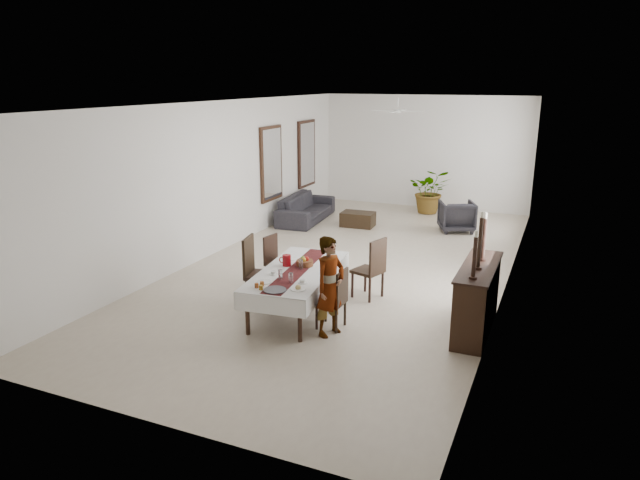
% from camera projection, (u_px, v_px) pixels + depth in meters
% --- Properties ---
extents(floor, '(6.00, 12.00, 0.00)m').
position_uv_depth(floor, '(351.00, 265.00, 11.52)').
color(floor, beige).
rests_on(floor, ground).
extents(ceiling, '(6.00, 12.00, 0.02)m').
position_uv_depth(ceiling, '(354.00, 103.00, 10.64)').
color(ceiling, white).
rests_on(ceiling, wall_back).
extents(wall_back, '(6.00, 0.02, 3.20)m').
position_uv_depth(wall_back, '(425.00, 152.00, 16.38)').
color(wall_back, white).
rests_on(wall_back, floor).
extents(wall_front, '(6.00, 0.02, 3.20)m').
position_uv_depth(wall_front, '(147.00, 287.00, 5.78)').
color(wall_front, white).
rests_on(wall_front, floor).
extents(wall_left, '(0.02, 12.00, 3.20)m').
position_uv_depth(wall_left, '(221.00, 177.00, 12.23)').
color(wall_left, white).
rests_on(wall_left, floor).
extents(wall_right, '(0.02, 12.00, 3.20)m').
position_uv_depth(wall_right, '(514.00, 200.00, 9.93)').
color(wall_right, white).
rests_on(wall_right, floor).
extents(dining_table_top, '(1.16, 2.30, 0.05)m').
position_uv_depth(dining_table_top, '(297.00, 272.00, 9.08)').
color(dining_table_top, black).
rests_on(dining_table_top, table_leg_fl).
extents(table_leg_fl, '(0.07, 0.07, 0.65)m').
position_uv_depth(table_leg_fl, '(247.00, 314.00, 8.32)').
color(table_leg_fl, black).
rests_on(table_leg_fl, floor).
extents(table_leg_fr, '(0.07, 0.07, 0.65)m').
position_uv_depth(table_leg_fr, '(300.00, 321.00, 8.09)').
color(table_leg_fr, black).
rests_on(table_leg_fr, floor).
extents(table_leg_bl, '(0.07, 0.07, 0.65)m').
position_uv_depth(table_leg_bl, '(296.00, 270.00, 10.25)').
color(table_leg_bl, black).
rests_on(table_leg_bl, floor).
extents(table_leg_br, '(0.07, 0.07, 0.65)m').
position_uv_depth(table_leg_br, '(339.00, 274.00, 10.02)').
color(table_leg_br, black).
rests_on(table_leg_br, floor).
extents(tablecloth_top, '(1.34, 2.49, 0.01)m').
position_uv_depth(tablecloth_top, '(297.00, 270.00, 9.07)').
color(tablecloth_top, silver).
rests_on(tablecloth_top, dining_table_top).
extents(tablecloth_drape_left, '(0.26, 2.37, 0.28)m').
position_uv_depth(tablecloth_drape_left, '(266.00, 275.00, 9.26)').
color(tablecloth_drape_left, white).
rests_on(tablecloth_drape_left, dining_table_top).
extents(tablecloth_drape_right, '(0.26, 2.37, 0.28)m').
position_uv_depth(tablecloth_drape_right, '(330.00, 281.00, 8.95)').
color(tablecloth_drape_right, silver).
rests_on(tablecloth_drape_right, dining_table_top).
extents(tablecloth_drape_near, '(1.08, 0.13, 0.28)m').
position_uv_depth(tablecloth_drape_near, '(269.00, 305.00, 8.02)').
color(tablecloth_drape_near, white).
rests_on(tablecloth_drape_near, dining_table_top).
extents(tablecloth_drape_far, '(1.08, 0.13, 0.28)m').
position_uv_depth(tablecloth_drape_far, '(319.00, 257.00, 10.20)').
color(tablecloth_drape_far, silver).
rests_on(tablecloth_drape_far, dining_table_top).
extents(table_runner, '(0.57, 2.33, 0.00)m').
position_uv_depth(table_runner, '(297.00, 270.00, 9.07)').
color(table_runner, '#5A191A').
rests_on(table_runner, tablecloth_top).
extents(red_pitcher, '(0.15, 0.15, 0.18)m').
position_uv_depth(red_pitcher, '(287.00, 260.00, 9.24)').
color(red_pitcher, maroon).
rests_on(red_pitcher, tablecloth_top).
extents(pitcher_handle, '(0.11, 0.03, 0.11)m').
position_uv_depth(pitcher_handle, '(282.00, 260.00, 9.26)').
color(pitcher_handle, maroon).
rests_on(pitcher_handle, red_pitcher).
extents(wine_glass_near, '(0.06, 0.06, 0.16)m').
position_uv_depth(wine_glass_near, '(291.00, 278.00, 8.46)').
color(wine_glass_near, silver).
rests_on(wine_glass_near, tablecloth_top).
extents(wine_glass_mid, '(0.06, 0.06, 0.16)m').
position_uv_depth(wine_glass_mid, '(280.00, 275.00, 8.61)').
color(wine_glass_mid, silver).
rests_on(wine_glass_mid, tablecloth_top).
extents(wine_glass_far, '(0.06, 0.06, 0.16)m').
position_uv_depth(wine_glass_far, '(301.00, 265.00, 9.08)').
color(wine_glass_far, silver).
rests_on(wine_glass_far, tablecloth_top).
extents(teacup_right, '(0.08, 0.08, 0.06)m').
position_uv_depth(teacup_right, '(302.00, 281.00, 8.47)').
color(teacup_right, silver).
rests_on(teacup_right, saucer_right).
extents(saucer_right, '(0.14, 0.14, 0.01)m').
position_uv_depth(saucer_right, '(302.00, 283.00, 8.48)').
color(saucer_right, silver).
rests_on(saucer_right, tablecloth_top).
extents(teacup_left, '(0.08, 0.08, 0.06)m').
position_uv_depth(teacup_left, '(274.00, 273.00, 8.84)').
color(teacup_left, silver).
rests_on(teacup_left, saucer_left).
extents(saucer_left, '(0.14, 0.14, 0.01)m').
position_uv_depth(saucer_left, '(274.00, 274.00, 8.85)').
color(saucer_left, silver).
rests_on(saucer_left, tablecloth_top).
extents(plate_near_right, '(0.22, 0.22, 0.01)m').
position_uv_depth(plate_near_right, '(298.00, 289.00, 8.22)').
color(plate_near_right, white).
rests_on(plate_near_right, tablecloth_top).
extents(bread_near_right, '(0.08, 0.08, 0.08)m').
position_uv_depth(bread_near_right, '(298.00, 287.00, 8.21)').
color(bread_near_right, tan).
rests_on(bread_near_right, plate_near_right).
extents(plate_near_left, '(0.22, 0.22, 0.01)m').
position_uv_depth(plate_near_left, '(264.00, 282.00, 8.51)').
color(plate_near_left, silver).
rests_on(plate_near_left, tablecloth_top).
extents(plate_far_left, '(0.22, 0.22, 0.01)m').
position_uv_depth(plate_far_left, '(291.00, 258.00, 9.62)').
color(plate_far_left, white).
rests_on(plate_far_left, tablecloth_top).
extents(serving_tray, '(0.33, 0.33, 0.02)m').
position_uv_depth(serving_tray, '(275.00, 290.00, 8.18)').
color(serving_tray, '#3A3A3F').
rests_on(serving_tray, tablecloth_top).
extents(jam_jar_a, '(0.06, 0.06, 0.07)m').
position_uv_depth(jam_jar_a, '(261.00, 288.00, 8.20)').
color(jam_jar_a, '#936215').
rests_on(jam_jar_a, tablecloth_top).
extents(jam_jar_b, '(0.06, 0.06, 0.07)m').
position_uv_depth(jam_jar_b, '(257.00, 286.00, 8.28)').
color(jam_jar_b, brown).
rests_on(jam_jar_b, tablecloth_top).
extents(jam_jar_c, '(0.06, 0.06, 0.07)m').
position_uv_depth(jam_jar_c, '(262.00, 284.00, 8.35)').
color(jam_jar_c, '#974B15').
rests_on(jam_jar_c, tablecloth_top).
extents(fruit_basket, '(0.28, 0.28, 0.09)m').
position_uv_depth(fruit_basket, '(305.00, 263.00, 9.25)').
color(fruit_basket, brown).
rests_on(fruit_basket, tablecloth_top).
extents(fruit_red, '(0.08, 0.08, 0.08)m').
position_uv_depth(fruit_red, '(307.00, 259.00, 9.24)').
color(fruit_red, '#A71810').
rests_on(fruit_red, fruit_basket).
extents(fruit_green, '(0.07, 0.07, 0.07)m').
position_uv_depth(fruit_green, '(303.00, 258.00, 9.27)').
color(fruit_green, olive).
rests_on(fruit_green, fruit_basket).
extents(fruit_yellow, '(0.08, 0.08, 0.08)m').
position_uv_depth(fruit_yellow, '(304.00, 260.00, 9.19)').
color(fruit_yellow, '#BF8E21').
rests_on(fruit_yellow, fruit_basket).
extents(chair_right_near_seat, '(0.41, 0.41, 0.04)m').
position_uv_depth(chair_right_near_seat, '(331.00, 302.00, 8.54)').
color(chair_right_near_seat, black).
rests_on(chair_right_near_seat, chair_right_near_leg_fl).
extents(chair_right_near_leg_fl, '(0.04, 0.04, 0.39)m').
position_uv_depth(chair_right_near_leg_fl, '(336.00, 321.00, 8.39)').
color(chair_right_near_leg_fl, black).
rests_on(chair_right_near_leg_fl, floor).
extents(chair_right_near_leg_fr, '(0.04, 0.04, 0.39)m').
position_uv_depth(chair_right_near_leg_fr, '(345.00, 313.00, 8.67)').
color(chair_right_near_leg_fr, black).
rests_on(chair_right_near_leg_fr, floor).
extents(chair_right_near_leg_bl, '(0.04, 0.04, 0.39)m').
position_uv_depth(chair_right_near_leg_bl, '(317.00, 317.00, 8.52)').
color(chair_right_near_leg_bl, black).
rests_on(chair_right_near_leg_bl, floor).
extents(chair_right_near_leg_br, '(0.04, 0.04, 0.39)m').
position_uv_depth(chair_right_near_leg_br, '(326.00, 310.00, 8.80)').
color(chair_right_near_leg_br, black).
rests_on(chair_right_near_leg_br, floor).
extents(chair_right_near_back, '(0.05, 0.39, 0.50)m').
position_uv_depth(chair_right_near_back, '(342.00, 287.00, 8.39)').
color(chair_right_near_back, black).
rests_on(chair_right_near_back, chair_right_near_seat).
extents(chair_right_far_seat, '(0.57, 0.57, 0.05)m').
position_uv_depth(chair_right_far_seat, '(368.00, 271.00, 9.73)').
color(chair_right_far_seat, black).
rests_on(chair_right_far_seat, chair_right_far_leg_fl).
extents(chair_right_far_leg_fl, '(0.06, 0.06, 0.44)m').
position_uv_depth(chair_right_far_leg_fl, '(370.00, 290.00, 9.54)').
color(chair_right_far_leg_fl, black).
rests_on(chair_right_far_leg_fl, floor).
extents(chair_right_far_leg_fr, '(0.06, 0.06, 0.44)m').
position_uv_depth(chair_right_far_leg_fr, '(382.00, 284.00, 9.81)').
color(chair_right_far_leg_fr, black).
rests_on(chair_right_far_leg_fr, floor).
extents(chair_right_far_leg_bl, '(0.06, 0.06, 0.44)m').
position_uv_depth(chair_right_far_leg_bl, '(352.00, 285.00, 9.78)').
color(chair_right_far_leg_bl, black).
rests_on(chair_right_far_leg_bl, floor).
extents(chair_right_far_leg_br, '(0.06, 0.06, 0.44)m').
position_uv_depth(chair_right_far_leg_br, '(365.00, 280.00, 10.04)').
color(chair_right_far_leg_br, black).
rests_on(chair_right_far_leg_br, floor).
extents(chair_right_far_back, '(0.18, 0.44, 0.57)m').
position_uv_depth(chair_right_far_back, '(378.00, 256.00, 9.51)').
color(chair_right_far_back, black).
rests_on(chair_right_far_back, chair_right_far_seat).
extents(chair_left_near_seat, '(0.58, 0.58, 0.06)m').
position_uv_depth(chair_left_near_seat, '(262.00, 275.00, 9.38)').
color(chair_left_near_seat, black).
rests_on(chair_left_near_seat, chair_left_near_leg_fl).
extents(chair_left_near_leg_fl, '(0.06, 0.06, 0.48)m').
position_uv_depth(chair_left_near_leg_fl, '(255.00, 286.00, 9.69)').
color(chair_left_near_leg_fl, black).
rests_on(chair_left_near_leg_fl, floor).
extents(chair_left_near_leg_fr, '(0.06, 0.06, 0.48)m').
position_uv_depth(chair_left_near_leg_fr, '(247.00, 294.00, 9.31)').
color(chair_left_near_leg_fr, black).
rests_on(chair_left_near_leg_fr, floor).
extents(chair_left_near_leg_bl, '(0.06, 0.06, 0.48)m').
position_uv_depth(chair_left_near_leg_bl, '(277.00, 287.00, 9.61)').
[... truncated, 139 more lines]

